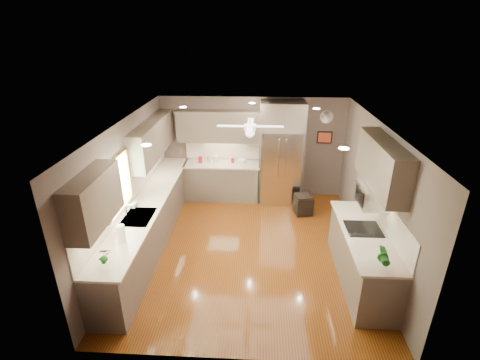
# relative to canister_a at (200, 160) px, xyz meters

# --- Properties ---
(floor) EXTENTS (5.00, 5.00, 0.00)m
(floor) POSITION_rel_canister_a_xyz_m (1.26, -2.20, -1.02)
(floor) COLOR #4C240A
(floor) RESTS_ON ground
(ceiling) EXTENTS (5.00, 5.00, 0.00)m
(ceiling) POSITION_rel_canister_a_xyz_m (1.26, -2.20, 1.48)
(ceiling) COLOR white
(ceiling) RESTS_ON ground
(wall_back) EXTENTS (4.50, 0.00, 4.50)m
(wall_back) POSITION_rel_canister_a_xyz_m (1.26, 0.30, 0.23)
(wall_back) COLOR brown
(wall_back) RESTS_ON ground
(wall_front) EXTENTS (4.50, 0.00, 4.50)m
(wall_front) POSITION_rel_canister_a_xyz_m (1.26, -4.70, 0.23)
(wall_front) COLOR brown
(wall_front) RESTS_ON ground
(wall_left) EXTENTS (0.00, 5.00, 5.00)m
(wall_left) POSITION_rel_canister_a_xyz_m (-0.99, -2.20, 0.23)
(wall_left) COLOR brown
(wall_left) RESTS_ON ground
(wall_right) EXTENTS (0.00, 5.00, 5.00)m
(wall_right) POSITION_rel_canister_a_xyz_m (3.51, -2.20, 0.23)
(wall_right) COLOR brown
(wall_right) RESTS_ON ground
(canister_a) EXTENTS (0.13, 0.13, 0.16)m
(canister_a) POSITION_rel_canister_a_xyz_m (0.00, 0.00, 0.00)
(canister_a) COLOR maroon
(canister_a) RESTS_ON back_run
(canister_b) EXTENTS (0.11, 0.11, 0.14)m
(canister_b) POSITION_rel_canister_a_xyz_m (0.20, 0.06, -0.01)
(canister_b) COLOR silver
(canister_b) RESTS_ON back_run
(canister_c) EXTENTS (0.15, 0.15, 0.19)m
(canister_c) POSITION_rel_canister_a_xyz_m (0.38, 0.02, 0.01)
(canister_c) COLOR #C0AC90
(canister_c) RESTS_ON back_run
(canister_d) EXTENTS (0.08, 0.08, 0.12)m
(canister_d) POSITION_rel_canister_a_xyz_m (0.79, 0.05, -0.02)
(canister_d) COLOR maroon
(canister_d) RESTS_ON back_run
(soap_bottle) EXTENTS (0.10, 0.10, 0.18)m
(soap_bottle) POSITION_rel_canister_a_xyz_m (-0.82, -2.41, 0.01)
(soap_bottle) COLOR white
(soap_bottle) RESTS_ON left_run
(potted_plant_left) EXTENTS (0.20, 0.16, 0.32)m
(potted_plant_left) POSITION_rel_canister_a_xyz_m (-0.71, -4.05, 0.08)
(potted_plant_left) COLOR #185619
(potted_plant_left) RESTS_ON left_run
(potted_plant_right) EXTENTS (0.19, 0.16, 0.34)m
(potted_plant_right) POSITION_rel_canister_a_xyz_m (3.16, -3.87, 0.09)
(potted_plant_right) COLOR #185619
(potted_plant_right) RESTS_ON right_run
(bowl) EXTENTS (0.24, 0.24, 0.05)m
(bowl) POSITION_rel_canister_a_xyz_m (1.02, -0.01, -0.05)
(bowl) COLOR #C0AC90
(bowl) RESTS_ON back_run
(left_run) EXTENTS (0.65, 4.70, 1.45)m
(left_run) POSITION_rel_canister_a_xyz_m (-0.70, -2.05, -0.54)
(left_run) COLOR #50473A
(left_run) RESTS_ON ground
(back_run) EXTENTS (1.85, 0.65, 1.45)m
(back_run) POSITION_rel_canister_a_xyz_m (0.53, 0.01, -0.54)
(back_run) COLOR #50473A
(back_run) RESTS_ON ground
(uppers) EXTENTS (4.50, 4.70, 0.95)m
(uppers) POSITION_rel_canister_a_xyz_m (0.52, -1.49, 0.85)
(uppers) COLOR #50473A
(uppers) RESTS_ON wall_left
(window) EXTENTS (0.05, 1.12, 0.92)m
(window) POSITION_rel_canister_a_xyz_m (-0.96, -2.70, 0.53)
(window) COLOR #BFF2B2
(window) RESTS_ON wall_left
(sink) EXTENTS (0.50, 0.70, 0.32)m
(sink) POSITION_rel_canister_a_xyz_m (-0.67, -2.70, -0.11)
(sink) COLOR silver
(sink) RESTS_ON left_run
(refrigerator) EXTENTS (1.06, 0.75, 2.45)m
(refrigerator) POSITION_rel_canister_a_xyz_m (1.96, -0.04, 0.17)
(refrigerator) COLOR silver
(refrigerator) RESTS_ON ground
(right_run) EXTENTS (0.70, 2.20, 1.45)m
(right_run) POSITION_rel_canister_a_xyz_m (3.19, -3.00, -0.54)
(right_run) COLOR #50473A
(right_run) RESTS_ON ground
(microwave) EXTENTS (0.43, 0.55, 0.34)m
(microwave) POSITION_rel_canister_a_xyz_m (3.28, -2.75, 0.46)
(microwave) COLOR silver
(microwave) RESTS_ON wall_right
(ceiling_fan) EXTENTS (1.18, 1.18, 0.32)m
(ceiling_fan) POSITION_rel_canister_a_xyz_m (1.26, -1.90, 1.31)
(ceiling_fan) COLOR white
(ceiling_fan) RESTS_ON ceiling
(recessed_lights) EXTENTS (2.84, 3.14, 0.01)m
(recessed_lights) POSITION_rel_canister_a_xyz_m (1.22, -1.80, 1.47)
(recessed_lights) COLOR white
(recessed_lights) RESTS_ON ceiling
(wall_clock) EXTENTS (0.30, 0.03, 0.30)m
(wall_clock) POSITION_rel_canister_a_xyz_m (3.01, 0.29, 1.03)
(wall_clock) COLOR white
(wall_clock) RESTS_ON wall_back
(framed_print) EXTENTS (0.36, 0.03, 0.30)m
(framed_print) POSITION_rel_canister_a_xyz_m (3.01, 0.28, 0.53)
(framed_print) COLOR black
(framed_print) RESTS_ON wall_back
(stool) EXTENTS (0.44, 0.44, 0.46)m
(stool) POSITION_rel_canister_a_xyz_m (2.48, -0.73, -0.78)
(stool) COLOR black
(stool) RESTS_ON ground
(paper_towel) EXTENTS (0.12, 0.12, 0.31)m
(paper_towel) POSITION_rel_canister_a_xyz_m (-0.67, -3.47, 0.06)
(paper_towel) COLOR white
(paper_towel) RESTS_ON left_run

